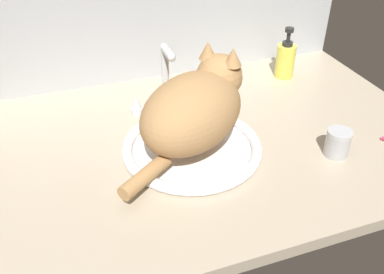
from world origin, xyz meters
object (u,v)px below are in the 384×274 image
sink_basin (192,147)px  cat (197,107)px  metal_jar (338,143)px  faucet (166,86)px  soap_pump_bottle (285,60)px

sink_basin → cat: (1.61, 1.19, 10.03)cm
sink_basin → metal_jar: 33.36cm
sink_basin → faucet: 21.08cm
cat → soap_pump_bottle: bearing=34.3°
sink_basin → faucet: faucet is taller
cat → soap_pump_bottle: (37.96, 25.91, -5.62)cm
faucet → metal_jar: bearing=-46.3°
sink_basin → soap_pump_bottle: bearing=34.4°
sink_basin → metal_jar: bearing=-21.5°
cat → soap_pump_bottle: cat is taller
cat → faucet: bearing=94.8°
faucet → cat: size_ratio=0.54×
sink_basin → faucet: bearing=90.0°
metal_jar → soap_pump_bottle: 40.29cm
faucet → soap_pump_bottle: 40.19cm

